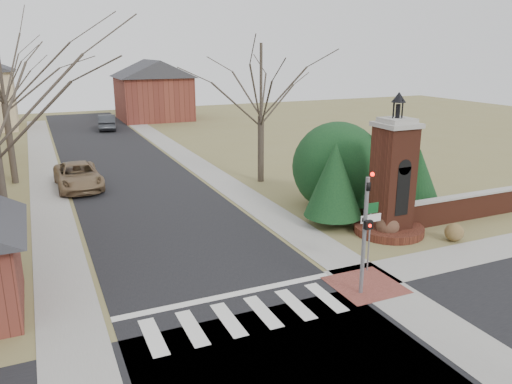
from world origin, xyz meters
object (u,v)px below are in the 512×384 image
sign_post (370,223)px  pickup_truck (78,176)px  traffic_signal_pole (366,224)px  distant_car (107,122)px  brick_gate_monument (392,188)px

sign_post → pickup_truck: bearing=117.8°
traffic_signal_pole → pickup_truck: size_ratio=0.82×
distant_car → traffic_signal_pole: bearing=102.3°
traffic_signal_pole → brick_gate_monument: (4.70, 4.42, -0.42)m
sign_post → pickup_truck: size_ratio=0.50×
brick_gate_monument → pickup_truck: size_ratio=1.17×
distant_car → brick_gate_monument: bearing=109.9°
brick_gate_monument → distant_car: brick_gate_monument is taller
traffic_signal_pole → pickup_truck: traffic_signal_pole is taller
sign_post → distant_car: (-3.99, 40.00, -1.15)m
brick_gate_monument → sign_post: bearing=-138.6°
traffic_signal_pole → brick_gate_monument: 6.47m
brick_gate_monument → pickup_truck: bearing=131.4°
sign_post → pickup_truck: 19.33m
pickup_truck → distant_car: size_ratio=1.14×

